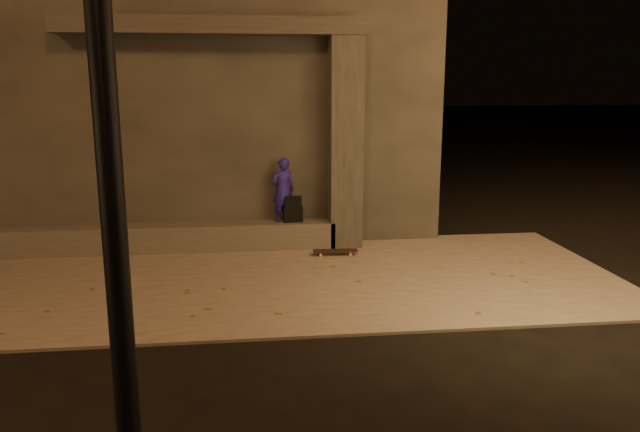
{
  "coord_description": "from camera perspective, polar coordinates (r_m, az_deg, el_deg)",
  "views": [
    {
      "loc": [
        0.01,
        -6.89,
        2.94
      ],
      "look_at": [
        1.06,
        2.0,
        0.96
      ],
      "focal_mm": 35.0,
      "sensor_mm": 36.0,
      "label": 1
    }
  ],
  "objects": [
    {
      "name": "skateboarder",
      "position": [
        10.82,
        -3.4,
        2.39
      ],
      "size": [
        0.45,
        0.34,
        1.12
      ],
      "primitive_type": "imported",
      "rotation": [
        0.0,
        0.0,
        3.33
      ],
      "color": "#221798",
      "rests_on": "ledge"
    },
    {
      "name": "column",
      "position": [
        10.83,
        2.31,
        6.61
      ],
      "size": [
        0.55,
        0.55,
        3.6
      ],
      "primitive_type": "cube",
      "color": "#32302E",
      "rests_on": "sidewalk"
    },
    {
      "name": "skateboard",
      "position": [
        10.48,
        1.41,
        -3.23
      ],
      "size": [
        0.76,
        0.23,
        0.08
      ],
      "rotation": [
        0.0,
        0.0,
        -0.05
      ],
      "color": "black",
      "rests_on": "sidewalk"
    },
    {
      "name": "building",
      "position": [
        13.42,
        -11.24,
        10.8
      ],
      "size": [
        9.0,
        5.1,
        5.22
      ],
      "color": "#32302E",
      "rests_on": "ground"
    },
    {
      "name": "backpack",
      "position": [
        10.91,
        -2.51,
        0.34
      ],
      "size": [
        0.35,
        0.24,
        0.47
      ],
      "rotation": [
        0.0,
        0.0,
        0.07
      ],
      "color": "black",
      "rests_on": "ledge"
    },
    {
      "name": "ledge",
      "position": [
        11.07,
        -14.36,
        -1.92
      ],
      "size": [
        6.0,
        0.55,
        0.45
      ],
      "primitive_type": "cube",
      "color": "#4C4A45",
      "rests_on": "sidewalk"
    },
    {
      "name": "sidewalk",
      "position": [
        9.36,
        -6.48,
        -5.82
      ],
      "size": [
        11.0,
        4.4,
        0.04
      ],
      "primitive_type": "cube",
      "color": "#635D57",
      "rests_on": "ground"
    },
    {
      "name": "canopy",
      "position": [
        10.73,
        -9.85,
        16.77
      ],
      "size": [
        5.0,
        0.7,
        0.28
      ],
      "primitive_type": "cube",
      "color": "#32302E",
      "rests_on": "column"
    },
    {
      "name": "ground",
      "position": [
        7.49,
        -6.36,
        -10.75
      ],
      "size": [
        120.0,
        120.0,
        0.0
      ],
      "primitive_type": "plane",
      "color": "black",
      "rests_on": "ground"
    }
  ]
}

